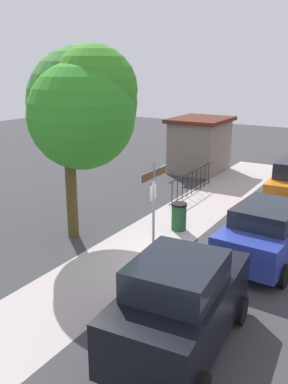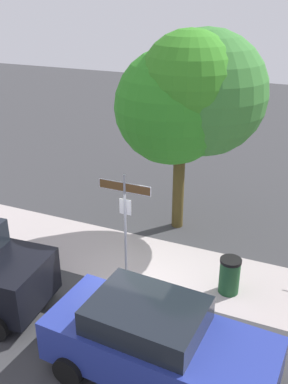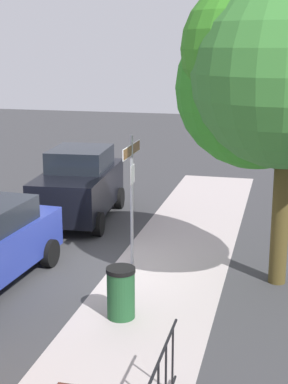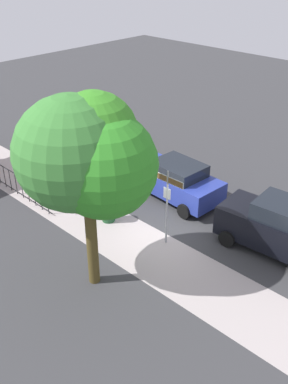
% 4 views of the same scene
% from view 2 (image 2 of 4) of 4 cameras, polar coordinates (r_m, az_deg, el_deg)
% --- Properties ---
extents(ground_plane, '(60.00, 60.00, 0.00)m').
position_cam_2_polar(ground_plane, '(11.65, -1.19, -12.63)').
color(ground_plane, '#38383A').
extents(sidewalk_strip, '(24.00, 2.60, 0.00)m').
position_cam_2_polar(sidewalk_strip, '(12.15, 10.23, -11.30)').
color(sidewalk_strip, '#ADA19F').
rests_on(sidewalk_strip, ground_plane).
extents(street_sign, '(1.40, 0.07, 3.02)m').
position_cam_2_polar(street_sign, '(11.00, -2.49, -2.19)').
color(street_sign, '#9EA0A5').
rests_on(street_sign, ground_plane).
extents(shade_tree, '(4.19, 3.99, 6.23)m').
position_cam_2_polar(shade_tree, '(12.56, 6.05, 12.33)').
color(shade_tree, '#4B3E1D').
rests_on(shade_tree, ground_plane).
extents(car_blue, '(4.57, 2.26, 1.74)m').
position_cam_2_polar(car_blue, '(8.93, 1.70, -19.08)').
color(car_blue, navy).
rests_on(car_blue, ground_plane).
extents(trash_bin, '(0.55, 0.55, 0.98)m').
position_cam_2_polar(trash_bin, '(11.51, 11.09, -10.65)').
color(trash_bin, '#1E4C28').
rests_on(trash_bin, ground_plane).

